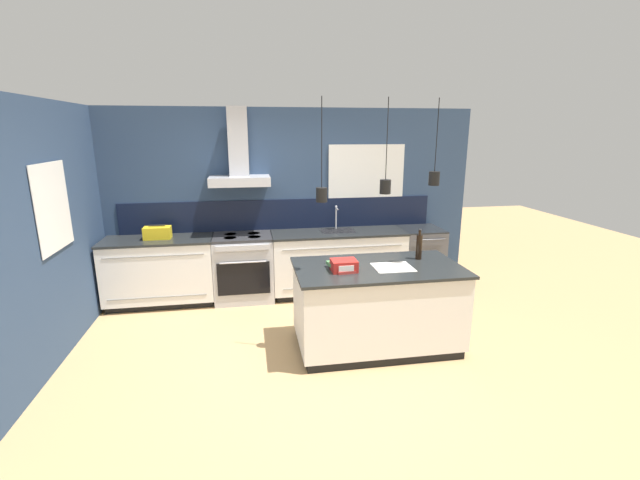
% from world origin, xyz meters
% --- Properties ---
extents(ground_plane, '(16.00, 16.00, 0.00)m').
position_xyz_m(ground_plane, '(0.00, 0.00, 0.00)').
color(ground_plane, tan).
rests_on(ground_plane, ground).
extents(wall_back, '(5.60, 2.10, 2.60)m').
position_xyz_m(wall_back, '(-0.02, 2.00, 1.36)').
color(wall_back, navy).
rests_on(wall_back, ground_plane).
extents(wall_left, '(0.08, 3.80, 2.60)m').
position_xyz_m(wall_left, '(-2.43, 0.70, 1.30)').
color(wall_left, navy).
rests_on(wall_left, ground_plane).
extents(counter_run_left, '(1.42, 0.64, 0.91)m').
position_xyz_m(counter_run_left, '(-1.66, 1.69, 0.46)').
color(counter_run_left, black).
rests_on(counter_run_left, ground_plane).
extents(counter_run_sink, '(1.90, 0.64, 1.25)m').
position_xyz_m(counter_run_sink, '(0.78, 1.69, 0.46)').
color(counter_run_sink, black).
rests_on(counter_run_sink, ground_plane).
extents(oven_range, '(0.80, 0.66, 0.91)m').
position_xyz_m(oven_range, '(-0.56, 1.69, 0.46)').
color(oven_range, '#B5B5BA').
rests_on(oven_range, ground_plane).
extents(dishwasher, '(0.58, 0.65, 0.91)m').
position_xyz_m(dishwasher, '(2.01, 1.69, 0.46)').
color(dishwasher, '#4C4C51').
rests_on(dishwasher, ground_plane).
extents(kitchen_island, '(1.75, 0.98, 0.91)m').
position_xyz_m(kitchen_island, '(0.85, 0.07, 0.46)').
color(kitchen_island, black).
rests_on(kitchen_island, ground_plane).
extents(bottle_on_island, '(0.07, 0.07, 0.34)m').
position_xyz_m(bottle_on_island, '(1.37, 0.24, 1.05)').
color(bottle_on_island, black).
rests_on(bottle_on_island, kitchen_island).
extents(book_stack, '(0.27, 0.35, 0.06)m').
position_xyz_m(book_stack, '(0.45, 0.04, 0.94)').
color(book_stack, '#B2332D').
rests_on(book_stack, kitchen_island).
extents(red_supply_box, '(0.26, 0.21, 0.11)m').
position_xyz_m(red_supply_box, '(0.46, -0.02, 0.97)').
color(red_supply_box, red).
rests_on(red_supply_box, kitchen_island).
extents(paper_pile, '(0.40, 0.35, 0.01)m').
position_xyz_m(paper_pile, '(0.99, -0.01, 0.91)').
color(paper_pile, silver).
rests_on(paper_pile, kitchen_island).
extents(yellow_toolbox, '(0.34, 0.18, 0.19)m').
position_xyz_m(yellow_toolbox, '(-1.65, 1.69, 0.99)').
color(yellow_toolbox, gold).
rests_on(yellow_toolbox, counter_run_left).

